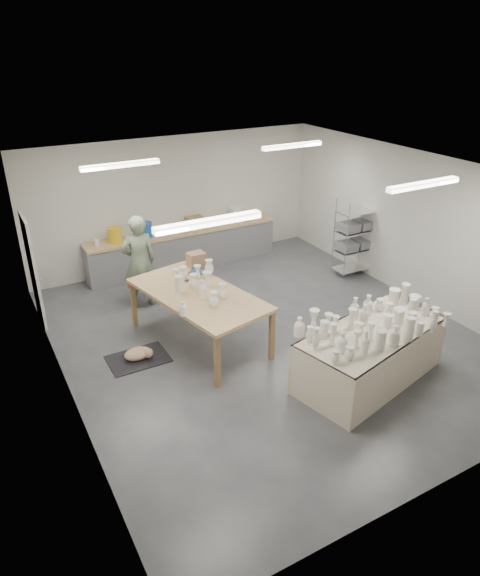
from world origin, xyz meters
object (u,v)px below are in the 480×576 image
drying_table (370,353)px  work_table (198,290)px  potter (139,262)px  red_stool (137,286)px

drying_table → work_table: size_ratio=0.95×
work_table → potter: (-0.48, 1.75, -0.01)m
work_table → red_stool: 2.17m
work_table → red_stool: (-0.48, 2.02, -0.65)m
work_table → red_stool: bearing=91.2°
drying_table → work_table: work_table is taller
drying_table → potter: (-2.31, 4.16, 0.47)m
red_stool → work_table: bearing=-76.7°
work_table → drying_table: bearing=-64.8°
drying_table → red_stool: (-2.31, 4.43, -0.16)m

